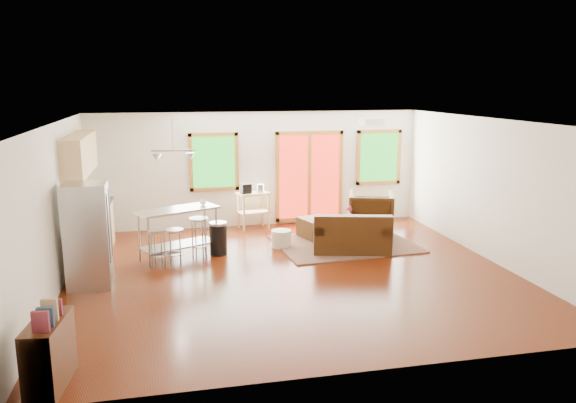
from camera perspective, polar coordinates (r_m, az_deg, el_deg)
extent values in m
cube|color=#3B1104|center=(9.78, 0.38, -7.31)|extent=(7.50, 7.00, 0.02)
cube|color=white|center=(9.26, 0.40, 8.20)|extent=(7.50, 7.00, 0.02)
cube|color=white|center=(12.83, -3.07, 3.30)|extent=(7.50, 0.02, 2.60)
cube|color=white|center=(9.37, -22.66, -0.77)|extent=(0.02, 7.00, 2.60)
cube|color=white|center=(10.88, 20.09, 1.07)|extent=(0.02, 7.00, 2.60)
cube|color=white|center=(6.16, 7.65, -6.17)|extent=(7.50, 0.02, 2.60)
cube|color=#155616|center=(12.63, -7.54, 4.00)|extent=(0.94, 0.02, 1.14)
cube|color=#A86528|center=(12.56, -7.62, 6.76)|extent=(1.10, 0.05, 0.08)
cube|color=#A86528|center=(12.72, -7.47, 1.28)|extent=(1.10, 0.05, 0.08)
cube|color=#A86528|center=(12.60, -9.86, 3.91)|extent=(0.08, 0.05, 1.30)
cube|color=#A86528|center=(12.68, -5.24, 4.08)|extent=(0.08, 0.05, 1.30)
cube|color=#B22214|center=(13.05, 2.18, 2.57)|extent=(1.44, 0.02, 1.94)
cube|color=#A86528|center=(12.93, 2.22, 6.99)|extent=(1.60, 0.05, 0.08)
cube|color=#A86528|center=(13.25, 2.15, -1.74)|extent=(1.60, 0.05, 0.08)
cube|color=#A86528|center=(12.89, -1.10, 2.46)|extent=(0.08, 0.05, 2.10)
cube|color=#A86528|center=(13.26, 5.36, 2.67)|extent=(0.08, 0.05, 2.10)
cube|color=#A86528|center=(13.05, 2.18, 2.57)|extent=(0.08, 0.05, 1.94)
cube|color=#155616|center=(13.52, 9.21, 4.46)|extent=(0.94, 0.02, 1.14)
cube|color=#A86528|center=(13.46, 9.29, 7.04)|extent=(1.10, 0.05, 0.08)
cube|color=#A86528|center=(13.61, 9.12, 1.91)|extent=(1.10, 0.05, 0.08)
cube|color=#A86528|center=(13.34, 7.16, 4.42)|extent=(0.08, 0.05, 1.30)
cube|color=#A86528|center=(13.71, 11.20, 4.49)|extent=(0.08, 0.05, 1.30)
cube|color=#4E5C39|center=(11.49, 5.77, -4.31)|extent=(2.86, 2.29, 0.03)
cube|color=black|center=(11.02, 6.45, -3.99)|extent=(1.63, 1.16, 0.41)
cube|color=black|center=(10.62, 6.64, -2.42)|extent=(1.48, 0.55, 0.37)
cube|color=black|center=(10.91, 3.14, -2.54)|extent=(0.39, 0.86, 0.16)
cube|color=black|center=(11.02, 9.79, -2.56)|extent=(0.39, 0.86, 0.16)
cube|color=black|center=(10.98, 4.77, -2.59)|extent=(0.72, 0.67, 0.12)
cube|color=black|center=(11.03, 8.14, -2.59)|extent=(0.72, 0.67, 0.12)
cube|color=#3B1D0D|center=(11.71, 7.95, -2.17)|extent=(1.14, 0.85, 0.04)
cube|color=#3B1D0D|center=(11.51, 5.90, -3.41)|extent=(0.07, 0.07, 0.37)
cube|color=#3B1D0D|center=(11.59, 10.13, -3.43)|extent=(0.07, 0.07, 0.37)
cube|color=#3B1D0D|center=(11.95, 5.78, -2.85)|extent=(0.07, 0.07, 0.37)
cube|color=#3B1D0D|center=(12.02, 9.86, -2.87)|extent=(0.07, 0.07, 0.37)
imported|color=black|center=(12.47, 8.41, -0.85)|extent=(1.19, 1.15, 0.98)
cube|color=black|center=(11.89, 2.97, -2.71)|extent=(0.82, 0.82, 0.43)
cylinder|color=beige|center=(11.23, -0.69, -3.79)|extent=(0.45, 0.45, 0.34)
imported|color=silver|center=(11.83, 6.24, -1.48)|extent=(0.22, 0.23, 0.18)
sphere|color=#AE2542|center=(11.82, 6.40, -0.78)|extent=(0.08, 0.08, 0.07)
sphere|color=#AE2542|center=(11.78, 6.12, -0.73)|extent=(0.08, 0.08, 0.07)
sphere|color=#AE2542|center=(11.83, 6.26, -0.58)|extent=(0.08, 0.08, 0.07)
cube|color=tan|center=(11.15, -19.25, -3.11)|extent=(0.60, 2.20, 0.90)
cube|color=black|center=(11.04, -19.42, -0.75)|extent=(0.64, 2.24, 0.04)
cube|color=tan|center=(10.89, -20.41, 4.52)|extent=(0.36, 2.20, 0.70)
cylinder|color=#B7BABC|center=(10.53, -19.77, -0.75)|extent=(0.12, 0.12, 0.18)
cube|color=black|center=(11.40, -19.23, 0.26)|extent=(0.22, 0.18, 0.20)
cube|color=#B7BABC|center=(9.48, -19.69, -3.26)|extent=(0.68, 0.66, 1.68)
cube|color=gray|center=(9.45, -17.72, -3.18)|extent=(0.03, 0.62, 1.64)
cylinder|color=gray|center=(9.22, -17.76, -2.66)|extent=(0.02, 0.02, 1.12)
cylinder|color=gray|center=(9.61, -17.57, -2.06)|extent=(0.02, 0.02, 1.12)
cube|color=#B7BABC|center=(10.56, -11.15, -0.82)|extent=(1.60, 1.16, 0.04)
cube|color=gray|center=(10.73, -11.00, -4.34)|extent=(1.48, 1.04, 0.03)
cylinder|color=gray|center=(10.21, -13.91, -4.12)|extent=(0.05, 0.05, 0.90)
cylinder|color=gray|center=(10.78, -7.28, -3.02)|extent=(0.05, 0.05, 0.90)
cylinder|color=gray|center=(10.62, -14.87, -3.55)|extent=(0.05, 0.05, 0.90)
cylinder|color=gray|center=(11.17, -8.43, -2.53)|extent=(0.05, 0.05, 0.90)
imported|color=white|center=(10.78, -8.63, 0.00)|extent=(0.14, 0.12, 0.12)
cylinder|color=#B7BABC|center=(10.16, -13.13, -2.87)|extent=(0.41, 0.41, 0.04)
cylinder|color=gray|center=(10.30, -12.43, -4.62)|extent=(0.03, 0.03, 0.65)
cylinder|color=gray|center=(10.36, -13.37, -4.58)|extent=(0.03, 0.03, 0.65)
cylinder|color=gray|center=(10.19, -13.66, -4.86)|extent=(0.03, 0.03, 0.65)
cylinder|color=gray|center=(10.14, -12.71, -4.90)|extent=(0.03, 0.03, 0.65)
cylinder|color=gray|center=(10.28, -13.01, -5.36)|extent=(0.37, 0.37, 0.01)
cylinder|color=#B7BABC|center=(10.22, -11.44, -2.88)|extent=(0.33, 0.33, 0.04)
cylinder|color=gray|center=(10.39, -10.89, -4.51)|extent=(0.02, 0.02, 0.62)
cylinder|color=gray|center=(10.40, -11.82, -4.54)|extent=(0.02, 0.02, 0.62)
cylinder|color=gray|center=(10.23, -11.85, -4.80)|extent=(0.02, 0.02, 0.62)
cylinder|color=gray|center=(10.23, -10.90, -4.77)|extent=(0.02, 0.02, 0.62)
cylinder|color=gray|center=(10.34, -11.34, -5.24)|extent=(0.30, 0.30, 0.01)
cylinder|color=#B7BABC|center=(10.54, -9.07, -1.77)|extent=(0.47, 0.47, 0.04)
cylinder|color=gray|center=(10.70, -8.35, -3.66)|extent=(0.03, 0.03, 0.72)
cylinder|color=gray|center=(10.75, -9.36, -3.62)|extent=(0.03, 0.03, 0.72)
cylinder|color=gray|center=(10.57, -9.67, -3.89)|extent=(0.03, 0.03, 0.72)
cylinder|color=gray|center=(10.52, -8.65, -3.94)|extent=(0.03, 0.03, 0.72)
cylinder|color=gray|center=(10.67, -8.99, -4.44)|extent=(0.42, 0.42, 0.02)
cylinder|color=black|center=(10.82, -7.08, -3.83)|extent=(0.38, 0.38, 0.59)
cylinder|color=#B7BABC|center=(10.74, -7.13, -2.23)|extent=(0.39, 0.39, 0.05)
cube|color=tan|center=(12.54, -3.55, 0.82)|extent=(0.76, 0.57, 0.04)
cube|color=tan|center=(12.63, -3.53, -1.04)|extent=(0.72, 0.54, 0.03)
cube|color=tan|center=(12.36, -4.50, -1.24)|extent=(0.05, 0.05, 0.82)
cube|color=tan|center=(12.57, -2.00, -0.99)|extent=(0.05, 0.05, 0.82)
cube|color=tan|center=(12.69, -5.04, -0.92)|extent=(0.05, 0.05, 0.82)
cube|color=tan|center=(12.89, -2.60, -0.68)|extent=(0.05, 0.05, 0.82)
cube|color=black|center=(12.46, -4.31, 1.33)|extent=(0.25, 0.24, 0.21)
cylinder|color=#B7BABC|center=(12.59, -2.81, 1.37)|extent=(0.19, 0.19, 0.18)
cube|color=#3B1D0D|center=(6.71, -23.10, -14.04)|extent=(0.43, 0.88, 0.75)
cube|color=maroon|center=(6.26, -23.84, -11.12)|extent=(0.17, 0.07, 0.22)
cube|color=navy|center=(6.38, -23.43, -10.72)|extent=(0.17, 0.07, 0.21)
cube|color=#A2815A|center=(6.50, -23.06, -10.11)|extent=(0.17, 0.07, 0.24)
cube|color=maroon|center=(6.63, -22.66, -9.89)|extent=(0.17, 0.07, 0.19)
cube|color=white|center=(10.30, 8.45, 7.99)|extent=(0.35, 0.35, 0.12)
cylinder|color=gray|center=(10.55, -11.63, 6.71)|extent=(0.02, 0.02, 0.60)
cube|color=gray|center=(10.58, -11.57, 5.10)|extent=(0.80, 0.04, 0.03)
cone|color=#B7BABC|center=(10.59, -13.17, 4.38)|extent=(0.18, 0.18, 0.14)
cone|color=#B7BABC|center=(10.60, -9.92, 4.52)|extent=(0.18, 0.18, 0.14)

